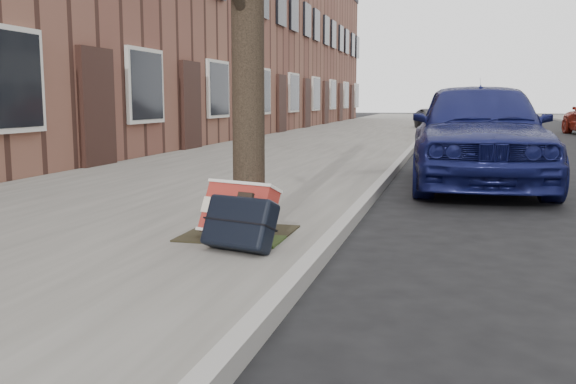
% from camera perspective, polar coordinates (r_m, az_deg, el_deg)
% --- Properties ---
extents(ground, '(120.00, 120.00, 0.00)m').
position_cam_1_polar(ground, '(3.97, 18.32, -10.24)').
color(ground, black).
rests_on(ground, ground).
extents(near_sidewalk, '(5.00, 70.00, 0.12)m').
position_cam_1_polar(near_sidewalk, '(19.10, 4.19, 4.65)').
color(near_sidewalk, gray).
rests_on(near_sidewalk, ground).
extents(house_near, '(6.80, 40.00, 7.00)m').
position_cam_1_polar(house_near, '(21.96, -11.02, 13.97)').
color(house_near, brown).
rests_on(house_near, ground).
extents(dirt_patch, '(0.85, 0.85, 0.02)m').
position_cam_1_polar(dirt_patch, '(5.36, -4.40, -3.67)').
color(dirt_patch, black).
rests_on(dirt_patch, near_sidewalk).
extents(suitcase_red, '(0.68, 0.51, 0.46)m').
position_cam_1_polar(suitcase_red, '(5.11, -4.40, -1.69)').
color(suitcase_red, maroon).
rests_on(suitcase_red, near_sidewalk).
extents(suitcase_navy, '(0.61, 0.46, 0.43)m').
position_cam_1_polar(suitcase_navy, '(4.72, -4.30, -2.75)').
color(suitcase_navy, black).
rests_on(suitcase_navy, near_sidewalk).
extents(car_near_front, '(2.04, 4.60, 1.54)m').
position_cam_1_polar(car_near_front, '(9.61, 16.49, 5.12)').
color(car_near_front, '#12164C').
rests_on(car_near_front, ground).
extents(car_near_mid, '(1.84, 4.23, 1.35)m').
position_cam_1_polar(car_near_mid, '(20.03, 15.16, 6.32)').
color(car_near_mid, '#B1B4BA').
rests_on(car_near_mid, ground).
extents(car_near_back, '(3.50, 5.07, 1.29)m').
position_cam_1_polar(car_near_back, '(27.55, 14.52, 6.71)').
color(car_near_back, '#353439').
rests_on(car_near_back, ground).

